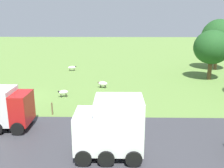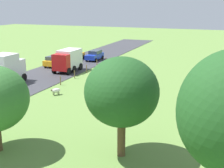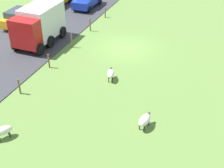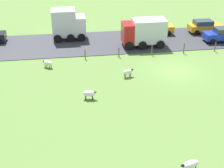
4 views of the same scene
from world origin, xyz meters
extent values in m
plane|color=olive|center=(0.00, 0.00, 0.00)|extent=(160.00, 160.00, 0.00)
cube|color=#38383D|center=(8.94, 0.00, 0.03)|extent=(8.00, 80.00, 0.06)
ellipsoid|color=silver|center=(2.64, 12.67, 0.50)|extent=(0.98, 1.13, 0.49)
cylinder|color=#2D2823|center=(2.68, 12.98, 0.16)|extent=(0.07, 0.07, 0.32)
cylinder|color=#2D2823|center=(2.37, 12.50, 0.16)|extent=(0.07, 0.07, 0.32)
cylinder|color=#2D2823|center=(2.59, 12.36, 0.16)|extent=(0.07, 0.07, 0.32)
ellipsoid|color=white|center=(-4.23, 9.06, 0.53)|extent=(0.71, 1.15, 0.52)
ellipsoid|color=brown|center=(-4.32, 8.56, 0.65)|extent=(0.22, 0.29, 0.20)
cylinder|color=#2D2823|center=(-4.14, 8.74, 0.17)|extent=(0.07, 0.07, 0.34)
cylinder|color=#2D2823|center=(-4.42, 8.79, 0.17)|extent=(0.07, 0.07, 0.34)
cylinder|color=#2D2823|center=(-4.04, 9.33, 0.17)|extent=(0.07, 0.07, 0.34)
cylinder|color=#2D2823|center=(-4.32, 9.38, 0.17)|extent=(0.07, 0.07, 0.34)
ellipsoid|color=white|center=(-0.61, 5.08, 0.54)|extent=(0.76, 1.09, 0.47)
ellipsoid|color=black|center=(-0.46, 4.63, 0.65)|extent=(0.25, 0.30, 0.20)
cylinder|color=#2D2823|center=(-0.40, 4.86, 0.18)|extent=(0.07, 0.07, 0.37)
cylinder|color=#2D2823|center=(-0.65, 4.78, 0.18)|extent=(0.07, 0.07, 0.37)
cylinder|color=#2D2823|center=(-0.58, 5.38, 0.18)|extent=(0.07, 0.07, 0.37)
cylinder|color=#2D2823|center=(-0.82, 5.29, 0.18)|extent=(0.07, 0.07, 0.37)
cylinder|color=brown|center=(4.32, -5.90, 0.56)|extent=(0.12, 0.12, 1.11)
cylinder|color=brown|center=(4.32, -2.23, 0.62)|extent=(0.12, 0.12, 1.23)
cylinder|color=brown|center=(4.32, 1.45, 0.60)|extent=(0.12, 0.12, 1.21)
cylinder|color=brown|center=(4.32, 5.12, 0.56)|extent=(0.12, 0.12, 1.12)
cylinder|color=brown|center=(4.32, 8.79, 0.57)|extent=(0.12, 0.12, 1.13)
cube|color=#B21919|center=(7.17, 3.64, 1.69)|extent=(2.32, 1.20, 2.30)
cube|color=silver|center=(7.17, 1.14, 1.86)|extent=(2.32, 3.79, 2.65)
cylinder|color=black|center=(6.01, 3.64, 0.54)|extent=(0.30, 0.96, 0.96)
cylinder|color=black|center=(8.34, 3.64, 0.54)|extent=(0.30, 0.96, 0.96)
cylinder|color=black|center=(6.01, 2.09, 0.54)|extent=(0.30, 0.96, 0.96)
cylinder|color=black|center=(8.34, 2.09, 0.54)|extent=(0.30, 0.96, 0.96)
cylinder|color=black|center=(6.01, 0.01, 0.54)|extent=(0.30, 0.96, 0.96)
cylinder|color=black|center=(8.34, 0.01, 0.54)|extent=(0.30, 0.96, 0.96)
cube|color=orange|center=(10.99, -0.91, 0.77)|extent=(1.85, 4.11, 0.78)
cube|color=#333D47|center=(10.99, -0.61, 1.44)|extent=(1.63, 2.26, 0.56)
cylinder|color=black|center=(11.91, -2.25, 0.38)|extent=(0.22, 0.64, 0.64)
cylinder|color=black|center=(10.06, -2.25, 0.38)|extent=(0.22, 0.64, 0.64)
cylinder|color=black|center=(11.91, 0.42, 0.38)|extent=(0.22, 0.64, 0.64)
cylinder|color=black|center=(10.06, 0.42, 0.38)|extent=(0.22, 0.64, 0.64)
cube|color=#1933B2|center=(7.30, -7.96, 0.78)|extent=(1.79, 4.32, 0.79)
cylinder|color=black|center=(6.41, -6.56, 0.38)|extent=(0.22, 0.64, 0.64)
cylinder|color=black|center=(8.20, -6.56, 0.38)|extent=(0.22, 0.64, 0.64)
cylinder|color=black|center=(6.41, -9.37, 0.38)|extent=(0.22, 0.64, 0.64)
cylinder|color=black|center=(8.20, -9.37, 0.38)|extent=(0.22, 0.64, 0.64)
cylinder|color=black|center=(9.80, -8.63, 0.38)|extent=(0.22, 0.64, 0.64)
cylinder|color=black|center=(11.55, -5.89, 0.38)|extent=(0.22, 0.64, 0.64)
cylinder|color=black|center=(9.80, -5.89, 0.38)|extent=(0.22, 0.64, 0.64)
camera|label=1|loc=(24.65, 10.71, 8.33)|focal=40.18mm
camera|label=2|loc=(-15.05, 41.33, 9.88)|focal=50.58mm
camera|label=3|loc=(-7.44, 22.28, 11.75)|focal=49.89mm
camera|label=4|loc=(-28.23, 10.56, 14.07)|focal=52.55mm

